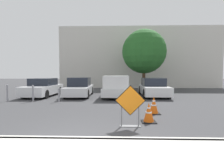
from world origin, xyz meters
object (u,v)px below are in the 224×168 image
bollard_second (33,93)px  bollard_third (7,92)px  parked_car_second (80,88)px  road_closed_sign (130,104)px  pickup_truck (116,87)px  traffic_cone_second (154,105)px  parked_car_nearest (43,88)px  bollard_nearest (59,94)px  traffic_cone_nearest (149,113)px  parked_car_third (153,88)px

bollard_second → bollard_third: bearing=180.0°
parked_car_second → bollard_third: size_ratio=3.97×
road_closed_sign → pickup_truck: pickup_truck is taller
traffic_cone_second → bollard_third: bearing=159.8°
parked_car_nearest → bollard_nearest: bearing=129.6°
traffic_cone_second → bollard_third: bollard_third is taller
bollard_nearest → bollard_third: (-3.30, 0.00, 0.12)m
road_closed_sign → bollard_nearest: 6.54m
road_closed_sign → bollard_third: bearing=145.4°
traffic_cone_nearest → bollard_nearest: size_ratio=0.83×
parked_car_third → bollard_nearest: parked_car_third is taller
road_closed_sign → bollard_second: 7.68m
road_closed_sign → parked_car_nearest: size_ratio=0.32×
bollard_second → road_closed_sign: bearing=-41.6°
road_closed_sign → bollard_nearest: bearing=128.8°
parked_car_nearest → bollard_nearest: size_ratio=5.09×
road_closed_sign → bollard_second: (-5.74, 5.09, -0.20)m
traffic_cone_nearest → parked_car_nearest: parked_car_nearest is taller
traffic_cone_nearest → parked_car_third: parked_car_third is taller
traffic_cone_nearest → parked_car_third: 7.71m
bollard_second → parked_car_second: bearing=49.4°
pickup_truck → road_closed_sign: bearing=95.0°
traffic_cone_nearest → bollard_second: size_ratio=0.68×
bollard_nearest → bollard_second: size_ratio=0.82×
traffic_cone_second → pickup_truck: 5.84m
parked_car_nearest → parked_car_third: bearing=-177.2°
road_closed_sign → bollard_nearest: size_ratio=1.61×
bollard_nearest → road_closed_sign: bearing=-51.2°
bollard_nearest → traffic_cone_nearest: bearing=-43.1°
road_closed_sign → bollard_nearest: (-4.09, 5.09, -0.30)m
traffic_cone_second → parked_car_second: size_ratio=0.18×
traffic_cone_nearest → road_closed_sign: bearing=-140.4°
traffic_cone_second → parked_car_nearest: 9.49m
road_closed_sign → pickup_truck: bearing=93.8°
traffic_cone_second → bollard_nearest: size_ratio=0.89×
parked_car_third → bollard_third: size_ratio=4.12×
road_closed_sign → pickup_truck: size_ratio=0.27×
parked_car_third → pickup_truck: bearing=12.0°
parked_car_nearest → bollard_nearest: 3.50m
traffic_cone_nearest → traffic_cone_second: bearing=71.2°
parked_car_third → bollard_nearest: size_ratio=5.22×
bollard_second → traffic_cone_second: bearing=-24.5°
traffic_cone_second → bollard_nearest: (-5.27, 3.15, 0.08)m
bollard_third → parked_car_third: bearing=17.1°
parked_car_second → pickup_truck: size_ratio=0.85×
traffic_cone_nearest → parked_car_nearest: size_ratio=0.16×
parked_car_second → bollard_second: 3.63m
parked_car_nearest → bollard_second: parked_car_nearest is taller
parked_car_second → bollard_third: 4.87m
parked_car_third → parked_car_nearest: bearing=2.8°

